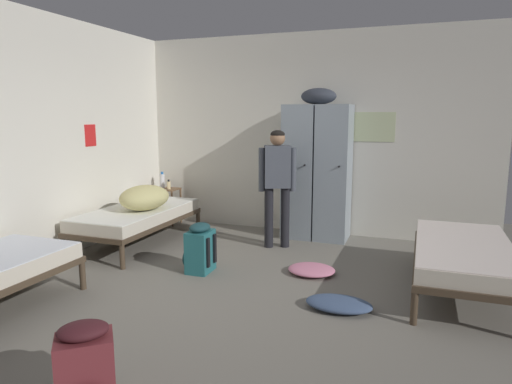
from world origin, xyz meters
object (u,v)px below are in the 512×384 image
at_px(lotion_bottle, 169,185).
at_px(clothes_pile_pink, 312,270).
at_px(bedding_heap, 145,197).
at_px(bed_right, 463,254).
at_px(shelf_unit, 167,202).
at_px(clothes_pile_denim, 339,304).
at_px(water_bottle, 162,181).
at_px(backpack_teal, 199,249).
at_px(backpack_maroon, 86,370).
at_px(bed_left_rear, 138,216).
at_px(locker_bank, 317,169).
at_px(person_traveler, 277,178).

xyz_separation_m(lotion_bottle, clothes_pile_pink, (2.63, -1.45, -0.59)).
bearing_deg(bedding_heap, bed_right, -4.31).
relative_size(shelf_unit, bedding_heap, 0.76).
height_order(bedding_heap, clothes_pile_denim, bedding_heap).
height_order(shelf_unit, water_bottle, water_bottle).
xyz_separation_m(lotion_bottle, backpack_teal, (1.45, -1.80, -0.37)).
bearing_deg(backpack_teal, backpack_maroon, -78.35).
bearing_deg(water_bottle, bed_left_rear, -74.25).
relative_size(backpack_maroon, clothes_pile_pink, 1.07).
relative_size(bed_right, backpack_teal, 3.45).
xyz_separation_m(bed_left_rear, water_bottle, (-0.33, 1.17, 0.31)).
bearing_deg(backpack_maroon, shelf_unit, 115.46).
height_order(locker_bank, backpack_teal, locker_bank).
bearing_deg(clothes_pile_denim, person_traveler, 123.49).
relative_size(person_traveler, lotion_bottle, 10.32).
xyz_separation_m(bed_right, person_traveler, (-2.16, 0.83, 0.54)).
height_order(shelf_unit, person_traveler, person_traveler).
bearing_deg(backpack_teal, bed_left_rear, 151.50).
xyz_separation_m(shelf_unit, bedding_heap, (0.39, -1.18, 0.30)).
distance_m(lotion_bottle, clothes_pile_denim, 3.86).
distance_m(lotion_bottle, backpack_teal, 2.34).
relative_size(bed_left_rear, bedding_heap, 2.54).
distance_m(locker_bank, lotion_bottle, 2.36).
height_order(bed_left_rear, person_traveler, person_traveler).
relative_size(bed_right, lotion_bottle, 12.87).
distance_m(bedding_heap, lotion_bottle, 1.19).
distance_m(bed_left_rear, bed_right, 3.95).
bearing_deg(backpack_maroon, person_traveler, 89.64).
height_order(locker_bank, clothes_pile_denim, locker_bank).
bearing_deg(shelf_unit, clothes_pile_pink, -28.84).
relative_size(locker_bank, bedding_heap, 2.76).
height_order(water_bottle, backpack_teal, water_bottle).
relative_size(bed_right, backpack_maroon, 3.45).
relative_size(backpack_teal, clothes_pile_denim, 0.92).
bearing_deg(backpack_maroon, bed_left_rear, 119.81).
bearing_deg(bedding_heap, clothes_pile_pink, -7.49).
relative_size(bed_left_rear, backpack_maroon, 3.45).
relative_size(bed_left_rear, water_bottle, 7.38).
bearing_deg(bed_right, shelf_unit, 160.67).
height_order(locker_bank, backpack_maroon, locker_bank).
distance_m(locker_bank, shelf_unit, 2.49).
xyz_separation_m(bed_right, backpack_maroon, (-2.18, -2.75, -0.12)).
bearing_deg(bed_left_rear, clothes_pile_pink, -7.85).
distance_m(clothes_pile_denim, clothes_pile_pink, 0.93).
bearing_deg(water_bottle, backpack_maroon, -63.77).
bearing_deg(locker_bank, backpack_teal, -115.68).
height_order(locker_bank, lotion_bottle, locker_bank).
xyz_separation_m(bedding_heap, water_bottle, (-0.47, 1.20, 0.04)).
bearing_deg(water_bottle, locker_bank, -0.31).
bearing_deg(locker_bank, bedding_heap, -149.39).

